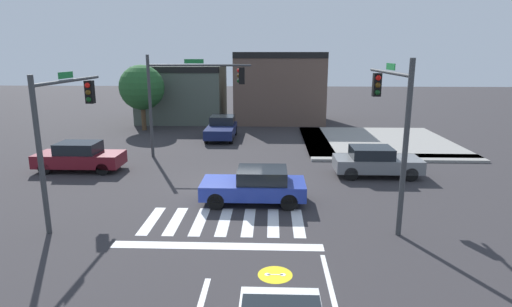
{
  "coord_description": "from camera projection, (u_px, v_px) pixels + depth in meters",
  "views": [
    {
      "loc": [
        1.7,
        -18.83,
        6.03
      ],
      "look_at": [
        1.02,
        -0.58,
        1.65
      ],
      "focal_mm": 29.45,
      "sensor_mm": 36.0,
      "label": 1
    }
  ],
  "objects": [
    {
      "name": "car_navy",
      "position": [
        222.0,
        128.0,
        30.16
      ],
      "size": [
        1.94,
        4.32,
        1.56
      ],
      "rotation": [
        0.0,
        0.0,
        -1.57
      ],
      "color": "#141E4C",
      "rests_on": "ground_plane"
    },
    {
      "name": "crosswalk_near",
      "position": [
        224.0,
        222.0,
        15.4
      ],
      "size": [
        5.81,
        2.65,
        0.01
      ],
      "color": "silver",
      "rests_on": "ground_plane"
    },
    {
      "name": "car_maroon",
      "position": [
        80.0,
        157.0,
        21.93
      ],
      "size": [
        4.41,
        1.8,
        1.52
      ],
      "color": "maroon",
      "rests_on": "ground_plane"
    },
    {
      "name": "bike_detector_marking",
      "position": [
        275.0,
        275.0,
        11.71
      ],
      "size": [
        0.98,
        0.98,
        0.01
      ],
      "color": "yellow",
      "rests_on": "ground_plane"
    },
    {
      "name": "traffic_signal_southwest",
      "position": [
        65.0,
        116.0,
        15.48
      ],
      "size": [
        0.32,
        5.27,
        5.36
      ],
      "rotation": [
        0.0,
        0.0,
        1.57
      ],
      "color": "#383A3D",
      "rests_on": "ground_plane"
    },
    {
      "name": "roadside_tree",
      "position": [
        142.0,
        88.0,
        32.89
      ],
      "size": [
        3.51,
        3.51,
        5.15
      ],
      "color": "#4C3823",
      "rests_on": "ground_plane"
    },
    {
      "name": "car_blue",
      "position": [
        256.0,
        185.0,
        17.23
      ],
      "size": [
        4.25,
        1.93,
        1.45
      ],
      "rotation": [
        0.0,
        0.0,
        3.14
      ],
      "color": "#23389E",
      "rests_on": "ground_plane"
    },
    {
      "name": "traffic_signal_northwest",
      "position": [
        189.0,
        88.0,
        24.04
      ],
      "size": [
        5.97,
        0.32,
        5.94
      ],
      "color": "#383A3D",
      "rests_on": "ground_plane"
    },
    {
      "name": "car_gray",
      "position": [
        376.0,
        161.0,
        20.97
      ],
      "size": [
        4.23,
        1.87,
        1.48
      ],
      "color": "slate",
      "rests_on": "ground_plane"
    },
    {
      "name": "curb_corner_northeast",
      "position": [
        371.0,
        143.0,
        28.6
      ],
      "size": [
        10.0,
        10.6,
        0.15
      ],
      "color": "gray",
      "rests_on": "ground_plane"
    },
    {
      "name": "ground_plane",
      "position": [
        235.0,
        184.0,
        19.77
      ],
      "size": [
        120.0,
        120.0,
        0.0
      ],
      "primitive_type": "plane",
      "color": "#302D30"
    },
    {
      "name": "storefront_row",
      "position": [
        237.0,
        90.0,
        37.61
      ],
      "size": [
        16.25,
        6.05,
        6.11
      ],
      "color": "#4C564C",
      "rests_on": "ground_plane"
    },
    {
      "name": "traffic_signal_southeast",
      "position": [
        391.0,
        110.0,
        15.2
      ],
      "size": [
        0.32,
        5.45,
        5.89
      ],
      "rotation": [
        0.0,
        0.0,
        1.57
      ],
      "color": "#383A3D",
      "rests_on": "ground_plane"
    }
  ]
}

